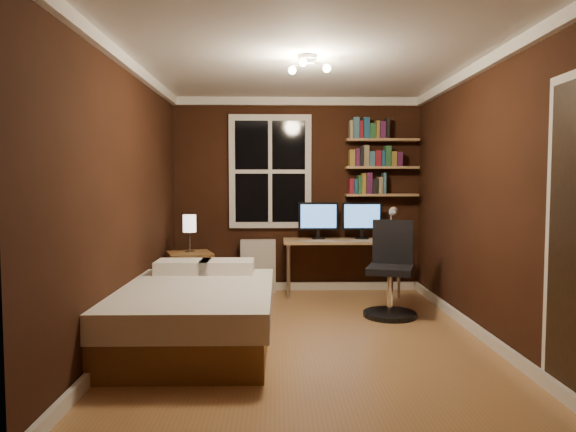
{
  "coord_description": "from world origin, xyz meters",
  "views": [
    {
      "loc": [
        -0.27,
        -4.58,
        1.4
      ],
      "look_at": [
        -0.15,
        0.45,
        1.08
      ],
      "focal_mm": 32.0,
      "sensor_mm": 36.0,
      "label": 1
    }
  ],
  "objects_px": {
    "desk": "(342,244)",
    "monitor_left": "(318,221)",
    "desk_lamp": "(392,223)",
    "bed": "(194,313)",
    "radiator": "(258,266)",
    "office_chair": "(391,280)",
    "monitor_right": "(362,221)",
    "nightstand": "(190,278)",
    "bedside_lamp": "(190,234)"
  },
  "relations": [
    {
      "from": "desk",
      "to": "monitor_left",
      "type": "xyz_separation_m",
      "value": [
        -0.29,
        0.07,
        0.29
      ]
    },
    {
      "from": "monitor_left",
      "to": "desk_lamp",
      "type": "bearing_deg",
      "value": -15.4
    },
    {
      "from": "bed",
      "to": "radiator",
      "type": "bearing_deg",
      "value": 77.82
    },
    {
      "from": "desk",
      "to": "office_chair",
      "type": "relative_size",
      "value": 1.45
    },
    {
      "from": "monitor_left",
      "to": "monitor_right",
      "type": "xyz_separation_m",
      "value": [
        0.55,
        0.0,
        0.0
      ]
    },
    {
      "from": "bed",
      "to": "monitor_left",
      "type": "height_order",
      "value": "monitor_left"
    },
    {
      "from": "bed",
      "to": "desk_lamp",
      "type": "distance_m",
      "value": 2.87
    },
    {
      "from": "nightstand",
      "to": "office_chair",
      "type": "bearing_deg",
      "value": -32.55
    },
    {
      "from": "bed",
      "to": "monitor_left",
      "type": "bearing_deg",
      "value": 59.14
    },
    {
      "from": "bedside_lamp",
      "to": "monitor_left",
      "type": "height_order",
      "value": "monitor_left"
    },
    {
      "from": "bed",
      "to": "monitor_right",
      "type": "distance_m",
      "value": 2.81
    },
    {
      "from": "radiator",
      "to": "desk_lamp",
      "type": "distance_m",
      "value": 1.78
    },
    {
      "from": "desk",
      "to": "office_chair",
      "type": "height_order",
      "value": "office_chair"
    },
    {
      "from": "monitor_left",
      "to": "desk",
      "type": "bearing_deg",
      "value": -14.22
    },
    {
      "from": "nightstand",
      "to": "office_chair",
      "type": "relative_size",
      "value": 0.6
    },
    {
      "from": "monitor_right",
      "to": "desk_lamp",
      "type": "height_order",
      "value": "monitor_right"
    },
    {
      "from": "radiator",
      "to": "desk",
      "type": "xyz_separation_m",
      "value": [
        1.06,
        -0.18,
        0.29
      ]
    },
    {
      "from": "nightstand",
      "to": "desk",
      "type": "height_order",
      "value": "desk"
    },
    {
      "from": "monitor_left",
      "to": "desk_lamp",
      "type": "height_order",
      "value": "monitor_left"
    },
    {
      "from": "bed",
      "to": "nightstand",
      "type": "distance_m",
      "value": 1.52
    },
    {
      "from": "monitor_left",
      "to": "desk_lamp",
      "type": "xyz_separation_m",
      "value": [
        0.88,
        -0.24,
        -0.01
      ]
    },
    {
      "from": "monitor_left",
      "to": "monitor_right",
      "type": "relative_size",
      "value": 1.0
    },
    {
      "from": "desk",
      "to": "desk_lamp",
      "type": "xyz_separation_m",
      "value": [
        0.59,
        -0.17,
        0.28
      ]
    },
    {
      "from": "desk_lamp",
      "to": "office_chair",
      "type": "xyz_separation_m",
      "value": [
        -0.21,
        -0.89,
        -0.53
      ]
    },
    {
      "from": "radiator",
      "to": "desk",
      "type": "bearing_deg",
      "value": -9.43
    },
    {
      "from": "monitor_left",
      "to": "office_chair",
      "type": "bearing_deg",
      "value": -59.21
    },
    {
      "from": "bed",
      "to": "desk_lamp",
      "type": "xyz_separation_m",
      "value": [
        2.13,
        1.82,
        0.64
      ]
    },
    {
      "from": "bed",
      "to": "monitor_right",
      "type": "relative_size",
      "value": 3.72
    },
    {
      "from": "nightstand",
      "to": "desk_lamp",
      "type": "height_order",
      "value": "desk_lamp"
    },
    {
      "from": "desk_lamp",
      "to": "monitor_right",
      "type": "bearing_deg",
      "value": 143.62
    },
    {
      "from": "monitor_left",
      "to": "office_chair",
      "type": "xyz_separation_m",
      "value": [
        0.68,
        -1.13,
        -0.54
      ]
    },
    {
      "from": "monitor_right",
      "to": "radiator",
      "type": "bearing_deg",
      "value": 175.57
    },
    {
      "from": "radiator",
      "to": "desk_lamp",
      "type": "xyz_separation_m",
      "value": [
        1.65,
        -0.35,
        0.58
      ]
    },
    {
      "from": "bedside_lamp",
      "to": "office_chair",
      "type": "relative_size",
      "value": 0.43
    },
    {
      "from": "desk",
      "to": "monitor_right",
      "type": "relative_size",
      "value": 2.9
    },
    {
      "from": "nightstand",
      "to": "bedside_lamp",
      "type": "height_order",
      "value": "bedside_lamp"
    },
    {
      "from": "bedside_lamp",
      "to": "desk_lamp",
      "type": "distance_m",
      "value": 2.44
    },
    {
      "from": "monitor_right",
      "to": "desk_lamp",
      "type": "bearing_deg",
      "value": -36.38
    },
    {
      "from": "nightstand",
      "to": "desk",
      "type": "xyz_separation_m",
      "value": [
        1.82,
        0.5,
        0.33
      ]
    },
    {
      "from": "bed",
      "to": "desk",
      "type": "height_order",
      "value": "desk"
    },
    {
      "from": "nightstand",
      "to": "desk_lamp",
      "type": "bearing_deg",
      "value": -10.48
    },
    {
      "from": "desk_lamp",
      "to": "nightstand",
      "type": "bearing_deg",
      "value": -172.32
    },
    {
      "from": "monitor_left",
      "to": "nightstand",
      "type": "bearing_deg",
      "value": -159.62
    },
    {
      "from": "bed",
      "to": "office_chair",
      "type": "distance_m",
      "value": 2.14
    },
    {
      "from": "bed",
      "to": "monitor_right",
      "type": "height_order",
      "value": "monitor_right"
    },
    {
      "from": "nightstand",
      "to": "monitor_left",
      "type": "bearing_deg",
      "value": 2.22
    },
    {
      "from": "monitor_left",
      "to": "desk_lamp",
      "type": "relative_size",
      "value": 1.15
    },
    {
      "from": "bed",
      "to": "radiator",
      "type": "distance_m",
      "value": 2.22
    },
    {
      "from": "radiator",
      "to": "monitor_right",
      "type": "relative_size",
      "value": 1.34
    },
    {
      "from": "radiator",
      "to": "office_chair",
      "type": "bearing_deg",
      "value": -40.59
    }
  ]
}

